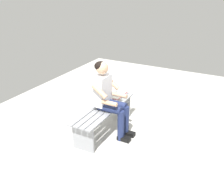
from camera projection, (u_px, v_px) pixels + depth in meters
bench_near at (104, 113)px, 4.66m from camera, size 1.58×0.43×0.46m
person_seated at (108, 96)px, 4.45m from camera, size 0.50×0.69×1.26m
apple at (122, 95)px, 4.98m from camera, size 0.08×0.08×0.08m
book_open at (119, 95)px, 5.08m from camera, size 0.41×0.16×0.02m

